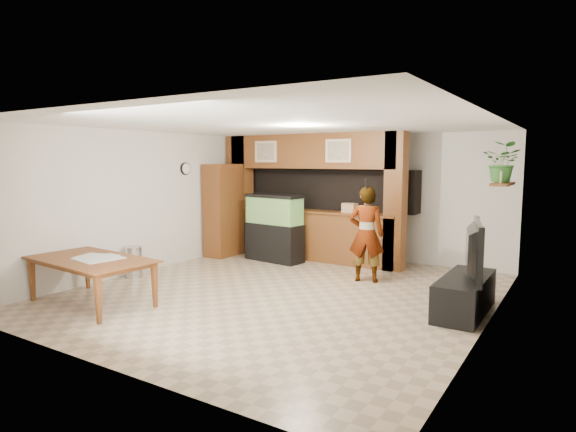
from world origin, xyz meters
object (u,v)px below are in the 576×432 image
Objects in this scene: person at (366,234)px; television at (467,249)px; dining_table at (90,282)px; pantry_cabinet at (223,210)px; aquarium at (274,229)px.

television is at bearing 136.92° from person.
television is 0.81× the size of person.
person is at bearing 50.20° from television.
person reaches higher than dining_table.
pantry_cabinet is 3.56m from person.
person is at bearing -7.75° from pantry_cabinet.
aquarium is at bearing 56.61° from television.
dining_table is (-0.56, -3.94, -0.34)m from aquarium.
person reaches higher than television.
pantry_cabinet reaches higher than television.
television is 5.29m from dining_table.
person is at bearing -7.35° from aquarium.
pantry_cabinet is 1.21× the size of person.
aquarium is at bearing -31.10° from person.
person is 4.42m from dining_table.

